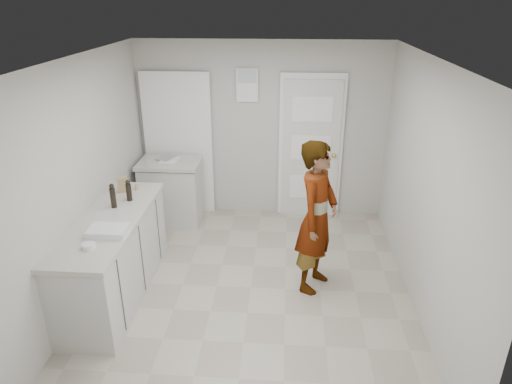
# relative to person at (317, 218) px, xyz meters

# --- Properties ---
(ground) EXTENTS (4.00, 4.00, 0.00)m
(ground) POSITION_rel_person_xyz_m (-0.70, -0.11, -0.85)
(ground) COLOR #9D9384
(ground) RESTS_ON ground
(room_shell) EXTENTS (4.00, 4.00, 4.00)m
(room_shell) POSITION_rel_person_xyz_m (-0.88, 1.84, 0.17)
(room_shell) COLOR #B7B5AC
(room_shell) RESTS_ON ground
(main_counter) EXTENTS (0.64, 1.96, 0.93)m
(main_counter) POSITION_rel_person_xyz_m (-2.15, -0.31, -0.43)
(main_counter) COLOR beige
(main_counter) RESTS_ON ground
(side_counter) EXTENTS (0.84, 0.61, 0.93)m
(side_counter) POSITION_rel_person_xyz_m (-1.95, 1.44, -0.42)
(side_counter) COLOR beige
(side_counter) RESTS_ON ground
(person) EXTENTS (0.63, 0.74, 1.70)m
(person) POSITION_rel_person_xyz_m (0.00, 0.00, 0.00)
(person) COLOR silver
(person) RESTS_ON ground
(cake_mix_box) EXTENTS (0.12, 0.09, 0.18)m
(cake_mix_box) POSITION_rel_person_xyz_m (-2.23, 0.36, 0.16)
(cake_mix_box) COLOR #94754A
(cake_mix_box) RESTS_ON main_counter
(spice_jar) EXTENTS (0.05, 0.05, 0.07)m
(spice_jar) POSITION_rel_person_xyz_m (-2.09, 0.44, 0.11)
(spice_jar) COLOR tan
(spice_jar) RESTS_ON main_counter
(oil_cruet_a) EXTENTS (0.06, 0.06, 0.25)m
(oil_cruet_a) POSITION_rel_person_xyz_m (-2.08, 0.14, 0.19)
(oil_cruet_a) COLOR black
(oil_cruet_a) RESTS_ON main_counter
(oil_cruet_b) EXTENTS (0.06, 0.06, 0.28)m
(oil_cruet_b) POSITION_rel_person_xyz_m (-2.19, -0.05, 0.20)
(oil_cruet_b) COLOR black
(oil_cruet_b) RESTS_ON main_counter
(baking_dish) EXTENTS (0.37, 0.26, 0.06)m
(baking_dish) POSITION_rel_person_xyz_m (-2.03, -0.64, 0.10)
(baking_dish) COLOR silver
(baking_dish) RESTS_ON main_counter
(egg_bowl) EXTENTS (0.12, 0.12, 0.05)m
(egg_bowl) POSITION_rel_person_xyz_m (-2.11, -0.91, 0.10)
(egg_bowl) COLOR silver
(egg_bowl) RESTS_ON main_counter
(papers) EXTENTS (0.25, 0.31, 0.01)m
(papers) POSITION_rel_person_xyz_m (-1.96, 1.49, 0.08)
(papers) COLOR white
(papers) RESTS_ON side_counter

